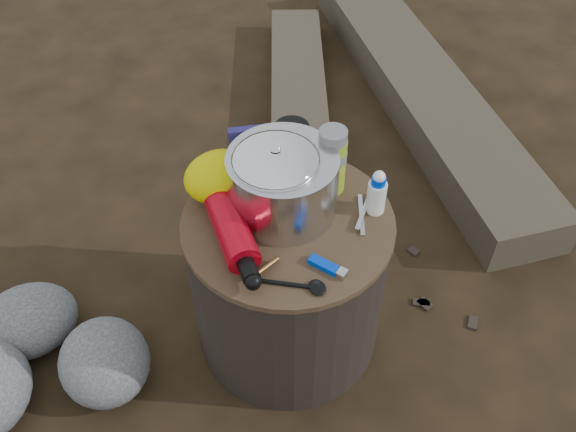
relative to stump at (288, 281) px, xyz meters
name	(u,v)px	position (x,y,z in m)	size (l,w,h in m)	color
ground	(288,330)	(0.00, 0.00, -0.23)	(60.00, 60.00, 0.00)	black
stump	(288,281)	(0.00, 0.00, 0.00)	(0.50, 0.50, 0.46)	black
log_main	(420,87)	(0.95, 0.75, -0.16)	(0.30, 1.76, 0.15)	#41382C
log_small	(298,93)	(0.51, 0.96, -0.18)	(0.21, 1.17, 0.10)	#41382C
foil_windscreen	(283,184)	(0.01, 0.05, 0.31)	(0.26, 0.26, 0.16)	silver
camping_pot	(276,181)	(-0.01, 0.04, 0.33)	(0.19, 0.19, 0.19)	white
fuel_bottle	(229,224)	(-0.14, 0.02, 0.27)	(0.08, 0.32, 0.08)	#B70616
thermos	(332,161)	(0.14, 0.06, 0.32)	(0.07, 0.07, 0.18)	#96B922
travel_mug	(292,146)	(0.09, 0.17, 0.29)	(0.08, 0.08, 0.12)	black
stuff_sack	(220,177)	(-0.11, 0.15, 0.29)	(0.17, 0.14, 0.12)	#E7D600
food_pouch	(253,153)	(-0.01, 0.18, 0.30)	(0.11, 0.03, 0.14)	navy
lighter	(324,265)	(0.01, -0.16, 0.24)	(0.02, 0.09, 0.02)	#0038D6
pot_grabber	(361,214)	(0.16, -0.06, 0.24)	(0.03, 0.13, 0.01)	silver
spork	(287,284)	(-0.09, -0.17, 0.24)	(0.03, 0.14, 0.01)	black
squeeze_bottle	(377,194)	(0.20, -0.06, 0.29)	(0.05, 0.05, 0.11)	white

